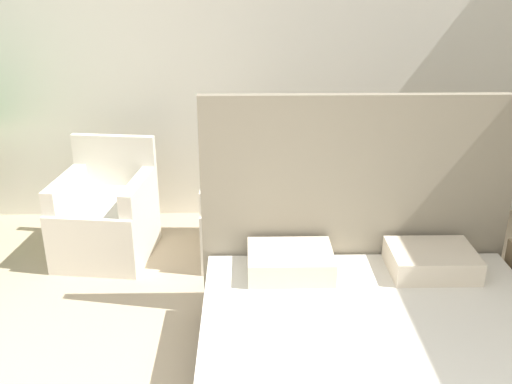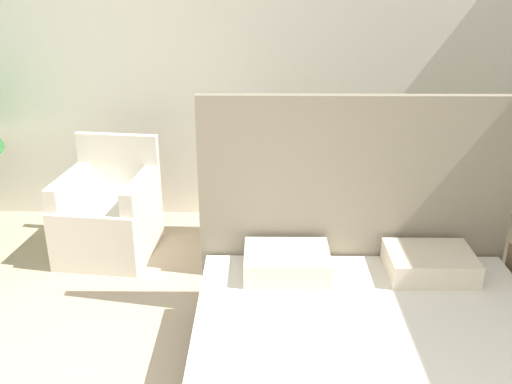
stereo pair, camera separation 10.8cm
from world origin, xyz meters
The scene contains 4 objects.
wall_back centered at (0.00, 3.87, 1.45)m, with size 10.00×0.06×2.90m.
bed centered at (1.05, 1.28, 0.27)m, with size 1.90×2.24×1.44m.
armchair_near_window_left centered at (-0.70, 3.09, 0.29)m, with size 0.74×0.79×0.88m.
armchair_near_window_right centered at (0.39, 3.09, 0.29)m, with size 0.68×0.73×0.88m.
Camera 1 is at (0.38, -0.91, 2.16)m, focal length 40.00 mm.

